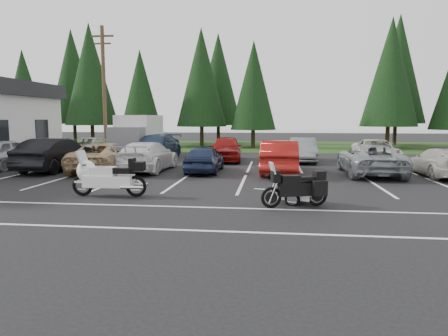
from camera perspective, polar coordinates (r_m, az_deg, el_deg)
ground at (r=15.48m, az=0.46°, el=-2.85°), size 120.00×120.00×0.00m
grass_strip at (r=39.28m, az=4.32°, el=3.19°), size 80.00×16.00×0.01m
lake_water at (r=70.24m, az=8.69°, el=4.85°), size 70.00×50.00×0.02m
utility_pole at (r=29.62m, az=-16.76°, el=10.72°), size 1.60×0.26×9.00m
box_truck at (r=29.32m, az=-12.54°, el=4.54°), size 2.40×5.60×2.90m
stall_markings at (r=17.44m, az=1.19°, el=-1.71°), size 32.00×16.00×0.01m
conifer_1 at (r=43.46m, az=-26.68°, el=9.94°), size 3.96×3.96×9.22m
conifer_2 at (r=42.08m, az=-18.57°, el=12.58°), size 5.10×5.10×11.89m
conifer_3 at (r=38.61m, az=-11.84°, el=10.81°), size 3.87×3.87×9.02m
conifer_4 at (r=38.82m, az=-3.24°, el=12.80°), size 4.80×4.80×11.17m
conifer_5 at (r=36.91m, az=4.23°, el=11.68°), size 4.14×4.14×9.63m
conifer_6 at (r=38.87m, az=22.70°, el=12.53°), size 4.93×4.93×11.48m
conifer_back_a at (r=47.61m, az=-20.83°, el=12.10°), size 5.28×5.28×12.30m
conifer_back_b at (r=43.22m, az=-0.83°, el=12.55°), size 4.97×4.97×11.58m
conifer_back_c at (r=43.99m, az=23.62°, el=12.81°), size 5.50×5.50×12.81m
car_near_0 at (r=24.35m, az=-28.58°, el=1.84°), size 2.29×4.88×1.62m
car_near_1 at (r=22.24m, az=-22.92°, el=1.80°), size 1.87×5.12×1.67m
car_near_2 at (r=21.11m, az=-16.61°, el=1.54°), size 2.83×5.46×1.47m
car_near_3 at (r=20.70m, az=-10.85°, el=1.64°), size 2.24×5.23×1.50m
car_near_4 at (r=19.89m, az=-2.80°, el=1.35°), size 1.63×4.02×1.37m
car_near_5 at (r=19.66m, az=7.93°, el=1.59°), size 1.82×4.96×1.62m
car_near_6 at (r=20.27m, az=20.10°, el=1.19°), size 2.52×5.35×1.48m
car_near_7 at (r=20.93m, az=28.56°, el=0.72°), size 1.89×4.59×1.33m
car_far_0 at (r=28.18m, az=-19.00°, el=2.71°), size 2.79×5.27×1.41m
car_far_1 at (r=26.79m, az=-9.82°, el=2.99°), size 2.76×5.71×1.60m
car_far_2 at (r=25.08m, az=0.28°, el=2.81°), size 2.22×4.79×1.59m
car_far_3 at (r=25.18m, az=11.19°, el=2.54°), size 1.62×4.45×1.46m
car_far_4 at (r=25.66m, az=20.80°, el=2.26°), size 2.77×5.32×1.43m
touring_motorcycle at (r=14.24m, az=-16.16°, el=-0.73°), size 2.93×0.97×1.61m
cargo_trailer at (r=12.81m, az=10.14°, el=-3.48°), size 1.67×1.22×0.69m
adventure_motorcycle at (r=12.22m, az=10.07°, el=-2.29°), size 2.46×1.48×1.41m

